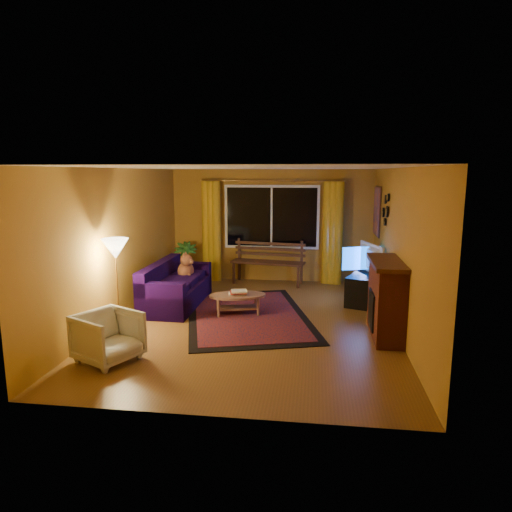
# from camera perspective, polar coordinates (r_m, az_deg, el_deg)

# --- Properties ---
(floor) EXTENTS (4.50, 6.00, 0.02)m
(floor) POSITION_cam_1_polar(r_m,az_deg,el_deg) (7.61, -0.30, -8.28)
(floor) COLOR brown
(floor) RESTS_ON ground
(ceiling) EXTENTS (4.50, 6.00, 0.02)m
(ceiling) POSITION_cam_1_polar(r_m,az_deg,el_deg) (7.21, -0.32, 11.05)
(ceiling) COLOR white
(ceiling) RESTS_ON ground
(wall_back) EXTENTS (4.50, 0.02, 2.50)m
(wall_back) POSITION_cam_1_polar(r_m,az_deg,el_deg) (10.27, 1.98, 3.80)
(wall_back) COLOR #B47D29
(wall_back) RESTS_ON ground
(wall_left) EXTENTS (0.02, 6.00, 2.50)m
(wall_left) POSITION_cam_1_polar(r_m,az_deg,el_deg) (7.93, -16.71, 1.42)
(wall_left) COLOR #B47D29
(wall_left) RESTS_ON ground
(wall_right) EXTENTS (0.02, 6.00, 2.50)m
(wall_right) POSITION_cam_1_polar(r_m,az_deg,el_deg) (7.35, 17.42, 0.70)
(wall_right) COLOR #B47D29
(wall_right) RESTS_ON ground
(window) EXTENTS (2.00, 0.02, 1.30)m
(window) POSITION_cam_1_polar(r_m,az_deg,el_deg) (10.18, 1.95, 4.88)
(window) COLOR black
(window) RESTS_ON wall_back
(curtain_rod) EXTENTS (3.20, 0.03, 0.03)m
(curtain_rod) POSITION_cam_1_polar(r_m,az_deg,el_deg) (10.09, 1.95, 9.38)
(curtain_rod) COLOR #BF8C3F
(curtain_rod) RESTS_ON wall_back
(curtain_left) EXTENTS (0.36, 0.36, 2.24)m
(curtain_left) POSITION_cam_1_polar(r_m,az_deg,el_deg) (10.37, -5.55, 3.10)
(curtain_left) COLOR gold
(curtain_left) RESTS_ON ground
(curtain_right) EXTENTS (0.36, 0.36, 2.24)m
(curtain_right) POSITION_cam_1_polar(r_m,az_deg,el_deg) (10.12, 9.55, 2.82)
(curtain_right) COLOR gold
(curtain_right) RESTS_ON ground
(bench) EXTENTS (1.66, 0.71, 0.48)m
(bench) POSITION_cam_1_polar(r_m,az_deg,el_deg) (10.07, 1.46, -2.15)
(bench) COLOR #3A1E13
(bench) RESTS_ON ground
(potted_plant) EXTENTS (0.63, 0.63, 0.92)m
(potted_plant) POSITION_cam_1_polar(r_m,az_deg,el_deg) (10.17, -8.83, -0.88)
(potted_plant) COLOR #235B1E
(potted_plant) RESTS_ON ground
(sofa) EXTENTS (0.86, 1.97, 0.80)m
(sofa) POSITION_cam_1_polar(r_m,az_deg,el_deg) (8.56, -9.89, -3.48)
(sofa) COLOR black
(sofa) RESTS_ON ground
(dog) EXTENTS (0.42, 0.49, 0.45)m
(dog) POSITION_cam_1_polar(r_m,az_deg,el_deg) (8.91, -8.79, -1.46)
(dog) COLOR #9D5334
(dog) RESTS_ON sofa
(armchair) EXTENTS (0.90, 0.92, 0.72)m
(armchair) POSITION_cam_1_polar(r_m,az_deg,el_deg) (6.29, -18.00, -9.32)
(armchair) COLOR beige
(armchair) RESTS_ON ground
(floor_lamp) EXTENTS (0.32, 0.32, 1.46)m
(floor_lamp) POSITION_cam_1_polar(r_m,az_deg,el_deg) (7.22, -16.94, -3.68)
(floor_lamp) COLOR #BF8C3F
(floor_lamp) RESTS_ON ground
(rug) EXTENTS (2.77, 3.57, 0.02)m
(rug) POSITION_cam_1_polar(r_m,az_deg,el_deg) (7.92, -1.13, -7.37)
(rug) COLOR maroon
(rug) RESTS_ON ground
(coffee_table) EXTENTS (1.19, 1.19, 0.36)m
(coffee_table) POSITION_cam_1_polar(r_m,az_deg,el_deg) (7.95, -2.32, -6.05)
(coffee_table) COLOR #946656
(coffee_table) RESTS_ON ground
(tv_console) EXTENTS (0.87, 1.40, 0.55)m
(tv_console) POSITION_cam_1_polar(r_m,az_deg,el_deg) (8.98, 13.53, -3.75)
(tv_console) COLOR black
(tv_console) RESTS_ON ground
(television) EXTENTS (0.43, 0.94, 0.55)m
(television) POSITION_cam_1_polar(r_m,az_deg,el_deg) (8.87, 13.68, -0.28)
(television) COLOR black
(television) RESTS_ON tv_console
(fireplace) EXTENTS (0.40, 1.20, 1.10)m
(fireplace) POSITION_cam_1_polar(r_m,az_deg,el_deg) (7.08, 15.98, -5.39)
(fireplace) COLOR maroon
(fireplace) RESTS_ON ground
(mirror_cluster) EXTENTS (0.06, 0.60, 0.56)m
(mirror_cluster) POSITION_cam_1_polar(r_m,az_deg,el_deg) (8.56, 15.83, 5.80)
(mirror_cluster) COLOR black
(mirror_cluster) RESTS_ON wall_right
(painting) EXTENTS (0.04, 0.76, 0.96)m
(painting) POSITION_cam_1_polar(r_m,az_deg,el_deg) (9.70, 14.89, 5.45)
(painting) COLOR #E55916
(painting) RESTS_ON wall_right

